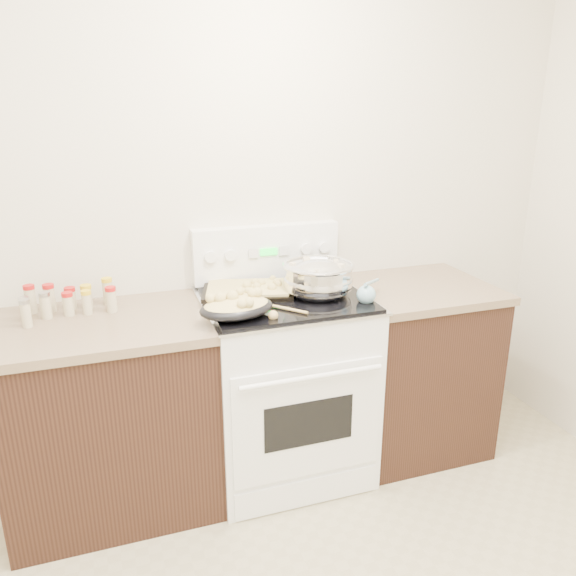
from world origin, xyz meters
name	(u,v)px	position (x,y,z in m)	size (l,w,h in m)	color
room_shell	(346,167)	(0.00, 0.00, 1.70)	(4.10, 3.60, 2.75)	beige
counter_left	(112,414)	(-0.48, 1.43, 0.46)	(0.93, 0.67, 0.92)	black
counter_right	(412,365)	(1.08, 1.43, 0.46)	(0.73, 0.67, 0.92)	black
kitchen_range	(285,381)	(0.35, 1.42, 0.49)	(0.78, 0.73, 1.22)	white
mixing_bowl	(318,279)	(0.51, 1.39, 1.02)	(0.37, 0.37, 0.20)	silver
roasting_pan	(236,306)	(0.07, 1.23, 0.99)	(0.36, 0.28, 0.11)	black
baking_sheet	(249,289)	(0.20, 1.52, 0.96)	(0.49, 0.40, 0.06)	black
wooden_spoon	(277,313)	(0.24, 1.19, 0.95)	(0.18, 0.20, 0.04)	tan
blue_ladle	(367,294)	(0.69, 1.23, 0.98)	(0.21, 0.25, 0.11)	#79A4B4
spice_jars	(65,301)	(-0.62, 1.58, 0.98)	(0.40, 0.23, 0.13)	#BFB28C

